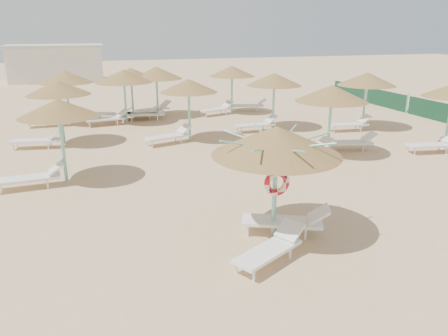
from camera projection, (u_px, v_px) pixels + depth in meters
name	position (u px, v px, depth m)	size (l,w,h in m)	color
ground	(263.00, 236.00, 10.42)	(120.00, 120.00, 0.00)	tan
main_palapa	(277.00, 141.00, 9.81)	(2.96, 2.96, 2.66)	#79D2BE
lounger_main_a	(271.00, 248.00, 9.19)	(1.88, 1.38, 0.67)	white
lounger_main_b	(288.00, 220.00, 10.41)	(2.12, 1.40, 0.74)	white
palapa_field	(198.00, 82.00, 20.39)	(19.27, 13.04, 2.72)	#79D2BE
service_hut	(56.00, 63.00, 39.93)	(8.40, 4.40, 3.25)	silver
windbreak_fence	(434.00, 111.00, 23.34)	(0.08, 19.84, 1.10)	#1B5136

